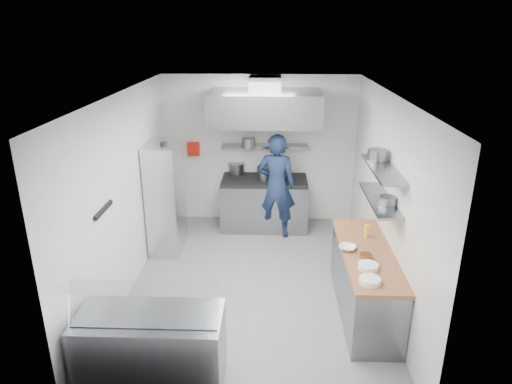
{
  "coord_description": "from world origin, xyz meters",
  "views": [
    {
      "loc": [
        0.24,
        -5.88,
        3.64
      ],
      "look_at": [
        0.0,
        0.6,
        1.25
      ],
      "focal_mm": 32.0,
      "sensor_mm": 36.0,
      "label": 1
    }
  ],
  "objects_px": {
    "chef": "(276,186)",
    "display_case": "(152,350)",
    "gas_range": "(264,204)",
    "wire_rack": "(166,197)"
  },
  "relations": [
    {
      "from": "gas_range",
      "to": "wire_rack",
      "type": "relative_size",
      "value": 0.86
    },
    {
      "from": "display_case",
      "to": "gas_range",
      "type": "bearing_deg",
      "value": 74.98
    },
    {
      "from": "chef",
      "to": "wire_rack",
      "type": "bearing_deg",
      "value": 28.28
    },
    {
      "from": "gas_range",
      "to": "wire_rack",
      "type": "bearing_deg",
      "value": -150.74
    },
    {
      "from": "gas_range",
      "to": "display_case",
      "type": "relative_size",
      "value": 1.07
    },
    {
      "from": "chef",
      "to": "gas_range",
      "type": "bearing_deg",
      "value": -46.99
    },
    {
      "from": "chef",
      "to": "wire_rack",
      "type": "height_order",
      "value": "chef"
    },
    {
      "from": "wire_rack",
      "to": "gas_range",
      "type": "bearing_deg",
      "value": 29.26
    },
    {
      "from": "gas_range",
      "to": "display_case",
      "type": "height_order",
      "value": "gas_range"
    },
    {
      "from": "chef",
      "to": "display_case",
      "type": "xyz_separation_m",
      "value": [
        -1.32,
        -3.75,
        -0.52
      ]
    }
  ]
}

